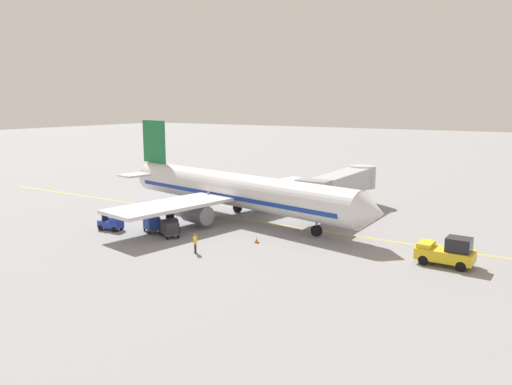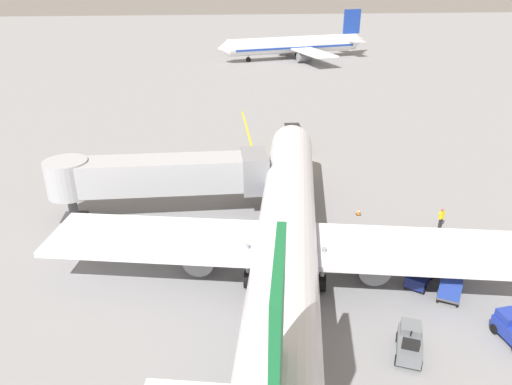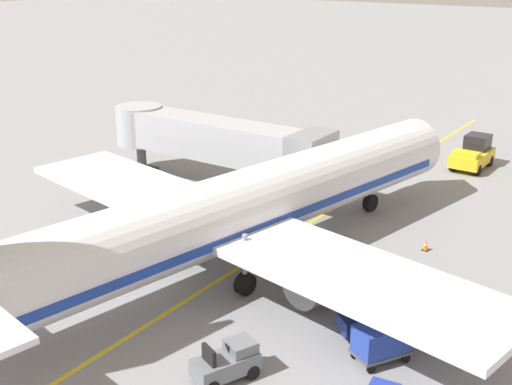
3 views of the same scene
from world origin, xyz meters
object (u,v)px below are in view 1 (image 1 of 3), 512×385
at_px(safety_cone_nose_left, 257,240).
at_px(baggage_tug_lead, 150,212).
at_px(baggage_tug_spare, 111,223).
at_px(baggage_cart_front, 170,227).
at_px(ground_crew_wing_walker, 195,242).
at_px(baggage_cart_second_in_train, 152,223).
at_px(parked_airliner, 234,190).
at_px(pushback_tractor, 447,252).
at_px(jet_bridge, 341,184).
at_px(baggage_tug_trailing, 172,225).

bearing_deg(safety_cone_nose_left, baggage_tug_lead, -97.33).
distance_m(baggage_tug_spare, baggage_cart_front, 6.95).
bearing_deg(ground_crew_wing_walker, baggage_cart_second_in_train, -111.65).
bearing_deg(parked_airliner, baggage_tug_spare, -33.95).
distance_m(parked_airliner, baggage_cart_front, 10.27).
relative_size(baggage_tug_lead, baggage_tug_spare, 1.05).
bearing_deg(ground_crew_wing_walker, baggage_tug_lead, -120.97).
bearing_deg(baggage_tug_spare, baggage_cart_front, 99.89).
bearing_deg(baggage_tug_lead, baggage_tug_spare, 3.28).
bearing_deg(parked_airliner, baggage_cart_front, -3.97).
bearing_deg(safety_cone_nose_left, pushback_tractor, 98.97).
bearing_deg(baggage_cart_second_in_train, baggage_cart_front, 80.34).
bearing_deg(baggage_cart_front, jet_bridge, 151.92).
relative_size(baggage_cart_second_in_train, ground_crew_wing_walker, 1.69).
height_order(pushback_tractor, baggage_cart_front, pushback_tractor).
height_order(jet_bridge, baggage_tug_spare, jet_bridge).
height_order(jet_bridge, baggage_cart_second_in_train, jet_bridge).
bearing_deg(baggage_tug_trailing, parked_airliner, 166.74).
bearing_deg(baggage_cart_front, safety_cone_nose_left, 108.73).
distance_m(baggage_tug_lead, baggage_tug_trailing, 6.68).
xyz_separation_m(jet_bridge, pushback_tractor, (13.34, 14.67, -2.36)).
height_order(baggage_tug_trailing, baggage_tug_spare, same).
relative_size(jet_bridge, baggage_cart_second_in_train, 6.04).
bearing_deg(baggage_tug_lead, baggage_cart_front, 56.37).
xyz_separation_m(parked_airliner, baggage_tug_spare, (11.19, -7.53, -2.47)).
height_order(parked_airliner, safety_cone_nose_left, parked_airliner).
bearing_deg(jet_bridge, baggage_cart_second_in_train, -35.06).
height_order(baggage_cart_second_in_train, safety_cone_nose_left, baggage_cart_second_in_train).
height_order(baggage_cart_front, baggage_cart_second_in_train, same).
distance_m(parked_airliner, safety_cone_nose_left, 10.83).
height_order(baggage_tug_trailing, baggage_cart_front, baggage_tug_trailing).
relative_size(baggage_tug_lead, safety_cone_nose_left, 4.69).
bearing_deg(safety_cone_nose_left, jet_bridge, 173.72).
distance_m(baggage_cart_front, ground_crew_wing_walker, 6.12).
bearing_deg(jet_bridge, safety_cone_nose_left, -6.28).
height_order(jet_bridge, baggage_tug_lead, jet_bridge).
xyz_separation_m(parked_airliner, baggage_cart_second_in_train, (9.52, -3.51, -2.24)).
xyz_separation_m(pushback_tractor, safety_cone_nose_left, (2.59, -16.42, -0.81)).
xyz_separation_m(parked_airliner, baggage_cart_front, (10.00, -0.69, -2.24)).
distance_m(parked_airliner, jet_bridge, 12.75).
distance_m(pushback_tractor, baggage_cart_second_in_train, 27.91).
bearing_deg(baggage_tug_trailing, baggage_cart_front, 36.80).
distance_m(baggage_tug_lead, ground_crew_wing_walker, 14.72).
bearing_deg(baggage_tug_trailing, pushback_tractor, 98.12).
bearing_deg(jet_bridge, baggage_cart_front, -28.08).
bearing_deg(parked_airliner, pushback_tractor, 79.11).
relative_size(jet_bridge, baggage_tug_lead, 6.23).
relative_size(baggage_tug_lead, baggage_tug_trailing, 1.02).
xyz_separation_m(parked_airliner, pushback_tractor, (4.61, 23.96, -2.09)).
height_order(jet_bridge, safety_cone_nose_left, jet_bridge).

